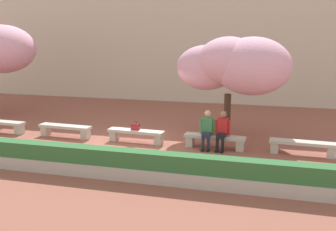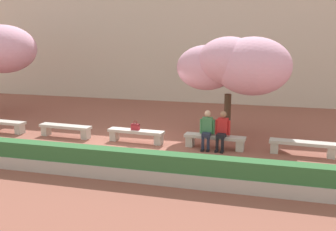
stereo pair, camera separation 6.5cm
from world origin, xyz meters
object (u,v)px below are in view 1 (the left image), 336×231
person_seated_right (222,129)px  handbag (135,126)px  stone_bench_west_end (1,124)px  stone_bench_center (136,134)px  stone_bench_east_end (303,146)px  cherry_tree_main (235,65)px  stone_bench_near_east (215,139)px  stone_bench_near_west (65,129)px  person_seated_left (207,128)px

person_seated_right → handbag: person_seated_right is taller
stone_bench_west_end → stone_bench_center: size_ratio=1.00×
stone_bench_west_end → stone_bench_east_end: bearing=0.0°
cherry_tree_main → stone_bench_near_east: bearing=-104.2°
stone_bench_west_end → stone_bench_near_west: (2.82, 0.00, 0.00)m
cherry_tree_main → handbag: bearing=-152.9°
stone_bench_near_east → handbag: handbag is taller
person_seated_left → handbag: bearing=178.8°
person_seated_left → person_seated_right: bearing=0.0°
stone_bench_west_end → handbag: (5.61, 0.00, 0.27)m
stone_bench_near_west → stone_bench_near_east: bearing=0.0°
stone_bench_near_east → stone_bench_east_end: same height
stone_bench_center → stone_bench_east_end: size_ratio=1.00×
stone_bench_near_west → person_seated_left: (5.38, -0.05, 0.39)m
person_seated_left → person_seated_right: (0.51, 0.00, 0.00)m
stone_bench_center → stone_bench_east_end: same height
person_seated_right → handbag: (-3.09, 0.06, -0.12)m
stone_bench_east_end → person_seated_right: person_seated_right is taller
cherry_tree_main → person_seated_right: bearing=-95.6°
stone_bench_west_end → person_seated_left: person_seated_left is taller
stone_bench_near_east → handbag: bearing=180.0°
stone_bench_west_end → cherry_tree_main: (8.87, 1.67, 2.38)m
stone_bench_near_west → person_seated_left: size_ratio=1.61×
stone_bench_center → person_seated_left: (2.56, -0.05, 0.39)m
stone_bench_near_west → stone_bench_center: same height
stone_bench_near_west → stone_bench_east_end: same height
stone_bench_center → stone_bench_near_east: size_ratio=1.00×
stone_bench_west_end → stone_bench_near_east: (8.45, 0.00, 0.00)m
stone_bench_west_end → person_seated_left: bearing=-0.4°
stone_bench_near_west → handbag: (2.79, 0.00, 0.27)m
stone_bench_near_west → cherry_tree_main: size_ratio=0.49×
stone_bench_near_west → person_seated_right: person_seated_right is taller
stone_bench_near_west → cherry_tree_main: (6.06, 1.67, 2.38)m
stone_bench_center → person_seated_right: size_ratio=1.61×
stone_bench_east_end → cherry_tree_main: (-2.39, 1.67, 2.38)m
stone_bench_near_east → stone_bench_east_end: size_ratio=1.00×
stone_bench_west_end → stone_bench_near_west: bearing=0.0°
stone_bench_east_end → handbag: size_ratio=6.13×
stone_bench_near_east → stone_bench_east_end: bearing=0.0°
person_seated_right → stone_bench_near_east: bearing=168.2°
stone_bench_center → handbag: size_ratio=6.13×
stone_bench_center → cherry_tree_main: bearing=27.3°
stone_bench_west_end → person_seated_left: (8.19, -0.05, 0.39)m
stone_bench_near_west → stone_bench_east_end: size_ratio=1.00×
stone_bench_center → person_seated_right: (3.07, -0.05, 0.39)m
stone_bench_near_west → handbag: size_ratio=6.13×
stone_bench_near_west → stone_bench_center: size_ratio=1.00×
stone_bench_near_east → cherry_tree_main: 2.94m
stone_bench_near_west → person_seated_right: 5.90m
stone_bench_center → handbag: bearing=175.4°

